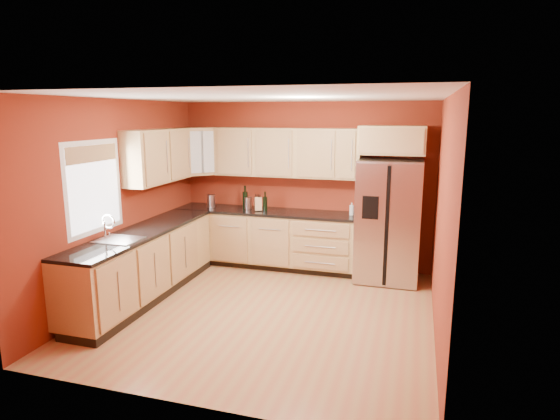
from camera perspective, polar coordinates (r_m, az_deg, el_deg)
name	(u,v)px	position (r m, az deg, el deg)	size (l,w,h in m)	color
floor	(265,311)	(5.95, -1.79, -12.25)	(4.00, 4.00, 0.00)	#B06B44
ceiling	(264,97)	(5.45, -1.97, 13.62)	(4.00, 4.00, 0.00)	silver
wall_back	(304,185)	(7.45, 2.97, 3.04)	(4.00, 0.04, 2.60)	maroon
wall_front	(185,257)	(3.77, -11.53, -5.69)	(4.00, 0.04, 2.60)	maroon
wall_left	(120,201)	(6.46, -18.96, 1.10)	(0.04, 4.00, 2.60)	maroon
wall_right	(442,220)	(5.29, 19.15, -1.12)	(0.04, 4.00, 2.60)	maroon
base_cabinets_back	(266,240)	(7.50, -1.73, -3.63)	(2.90, 0.60, 0.88)	#A0794E
base_cabinets_left	(144,265)	(6.50, -16.29, -6.49)	(0.60, 2.80, 0.88)	#A0794E
countertop_back	(266,212)	(7.38, -1.78, -0.20)	(2.90, 0.62, 0.04)	black
countertop_left	(142,232)	(6.37, -16.45, -2.57)	(0.62, 2.80, 0.04)	black
upper_cabinets_back	(286,153)	(7.30, 0.79, 7.02)	(2.30, 0.33, 0.75)	#A0794E
upper_cabinets_left	(158,156)	(6.91, -14.64, 6.39)	(0.33, 1.35, 0.75)	#A0794E
corner_upper_cabinet	(198,151)	(7.65, -9.92, 7.06)	(0.62, 0.33, 0.75)	#A0794E
over_fridge_cabinet	(392,140)	(6.89, 13.54, 8.31)	(0.92, 0.60, 0.40)	#A0794E
refrigerator	(388,221)	(6.97, 13.06, -1.28)	(0.90, 0.75, 1.78)	#AFAFB4
window	(94,187)	(6.02, -21.69, 2.59)	(0.03, 0.90, 1.00)	white
sink_faucet	(118,228)	(5.93, -19.14, -2.07)	(0.50, 0.42, 0.30)	silver
canister_left	(211,201)	(7.69, -8.38, 1.09)	(0.13, 0.13, 0.21)	#AFAFB4
canister_right	(248,203)	(7.49, -3.91, 0.85)	(0.12, 0.12, 0.19)	#AFAFB4
wine_bottle_a	(245,197)	(7.51, -4.27, 1.58)	(0.08, 0.08, 0.37)	black
wine_bottle_b	(265,201)	(7.32, -1.83, 1.09)	(0.07, 0.07, 0.30)	black
knife_block	(258,204)	(7.34, -2.66, 0.75)	(0.11, 0.10, 0.21)	tan
soap_dispenser	(352,209)	(7.09, 8.72, 0.13)	(0.06, 0.06, 0.19)	silver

